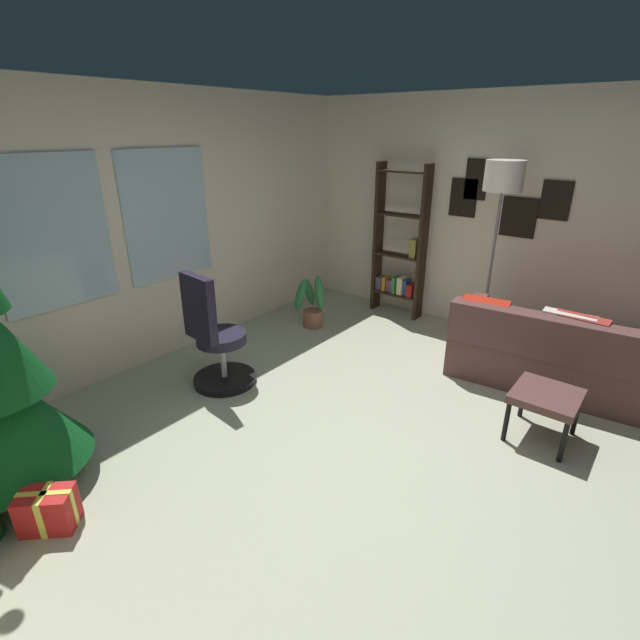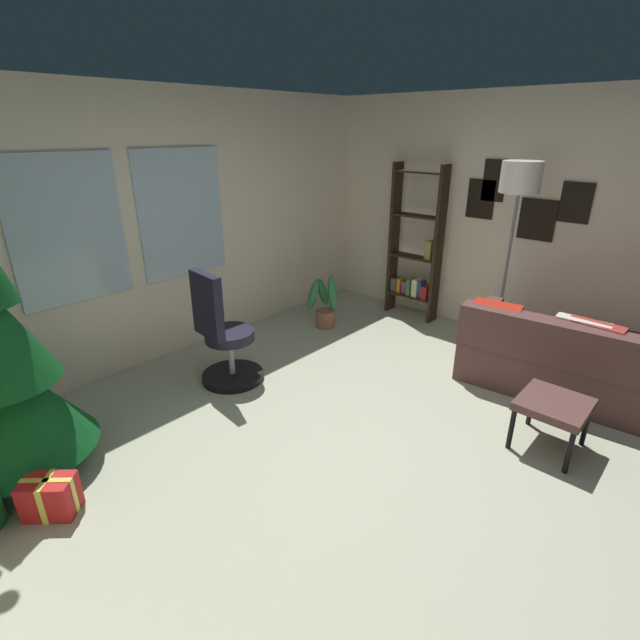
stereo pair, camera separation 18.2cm
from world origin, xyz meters
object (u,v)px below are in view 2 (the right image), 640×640
Objects in this scene: gift_box_red at (50,497)px; floor_lamp at (519,192)px; potted_plant at (324,305)px; bookshelf at (415,253)px; footstool at (553,407)px; office_chair at (224,341)px; couch at (600,366)px.

floor_lamp is at bearing -14.59° from gift_box_red.
gift_box_red is 3.33m from potted_plant.
gift_box_red is at bearing -178.20° from bookshelf.
office_chair is at bearing 111.64° from footstool.
couch is 1.70m from floor_lamp.
potted_plant is at bearing 12.37° from gift_box_red.
bookshelf is at bearing 76.40° from couch.
gift_box_red is 1.77m from office_chair.
office_chair is (-2.01, 2.55, 0.13)m from couch.
gift_box_red is at bearing 143.25° from footstool.
office_chair is 0.59× the size of bookshelf.
floor_lamp reaches higher than bookshelf.
bookshelf is (0.53, 2.19, 0.52)m from couch.
bookshelf is at bearing 1.80° from gift_box_red.
bookshelf reaches higher than office_chair.
footstool is 2.76m from potted_plant.
floor_lamp reaches higher than footstool.
office_chair is 1.60m from potted_plant.
office_chair reaches higher than potted_plant.
potted_plant is at bearing 99.01° from couch.
gift_box_red is 0.18× the size of floor_lamp.
couch is at bearing -105.92° from floor_lamp.
potted_plant is (-0.73, 1.75, -1.35)m from floor_lamp.
footstool is 2.07m from floor_lamp.
office_chair reaches higher than footstool.
gift_box_red is 4.37m from floor_lamp.
bookshelf is 1.25m from potted_plant.
floor_lamp is (1.32, 0.95, 1.27)m from footstool.
couch is 3.25m from office_chair.
office_chair is 0.56× the size of floor_lamp.
potted_plant reaches higher than footstool.
floor_lamp reaches higher than couch.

